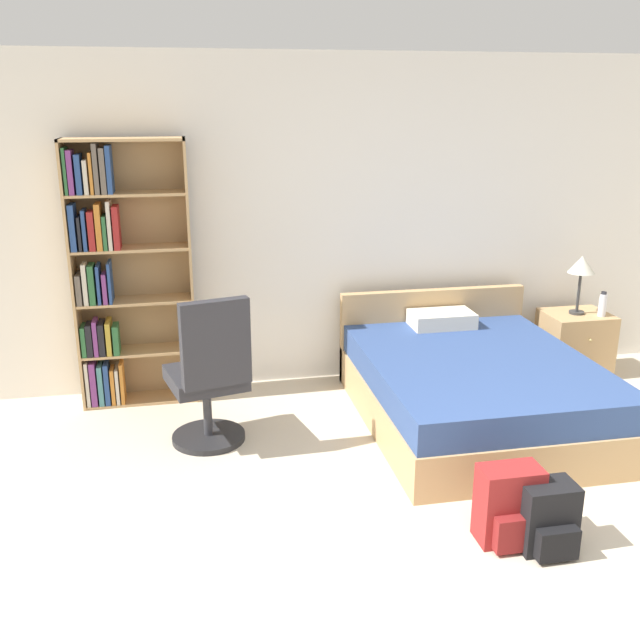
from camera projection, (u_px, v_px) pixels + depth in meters
ground_plane at (541, 639)px, 3.11m from camera, size 14.00×14.00×0.00m
wall_back at (362, 222)px, 5.74m from camera, size 9.00×0.06×2.60m
bookshelf at (117, 274)px, 5.26m from camera, size 0.87×0.28×1.99m
bed at (472, 386)px, 5.16m from camera, size 1.56×1.97×0.75m
office_chair at (210, 378)px, 4.69m from camera, size 0.58×0.65×1.07m
nightstand at (574, 343)px, 6.04m from camera, size 0.53×0.46×0.54m
table_lamp at (582, 267)px, 5.83m from camera, size 0.22×0.22×0.49m
water_bottle at (603, 305)px, 5.85m from camera, size 0.06×0.06×0.21m
backpack_red at (509, 507)px, 3.75m from camera, size 0.33×0.26×0.42m
backpack_black at (547, 519)px, 3.69m from camera, size 0.29×0.27×0.37m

